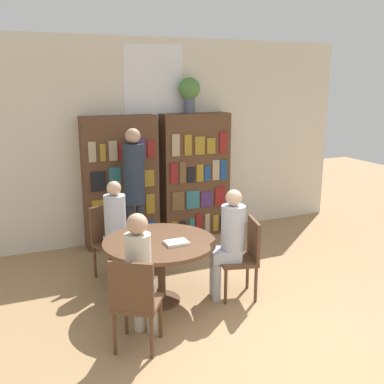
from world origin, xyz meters
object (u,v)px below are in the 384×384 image
object	(u,v)px
reading_table	(160,251)
librarian_standing	(134,179)
seated_reader_right	(229,237)
seated_reader_back	(140,270)
flower_vase	(189,91)
bookshelf_left	(121,182)
chair_near_camera	(135,300)
seated_reader_left	(118,226)
chair_left_side	(110,238)
bookshelf_right	(195,176)
chair_far_side	(244,254)

from	to	relation	value
reading_table	librarian_standing	distance (m)	1.51
seated_reader_right	librarian_standing	bearing A→B (deg)	35.01
seated_reader_right	seated_reader_back	bearing A→B (deg)	125.89
flower_vase	librarian_standing	distance (m)	1.62
bookshelf_left	seated_reader_right	bearing A→B (deg)	-72.53
flower_vase	seated_reader_back	world-z (taller)	flower_vase
chair_near_camera	seated_reader_left	size ratio (longest dim) A/B	0.73
bookshelf_left	seated_reader_left	world-z (taller)	bookshelf_left
bookshelf_left	seated_reader_back	xyz separation A→B (m)	(-0.49, -2.57, -0.24)
seated_reader_right	reading_table	bearing A→B (deg)	90.00
reading_table	seated_reader_back	size ratio (longest dim) A/B	0.97
chair_near_camera	seated_reader_left	distance (m)	1.55
flower_vase	chair_left_side	xyz separation A→B (m)	(-1.52, -1.05, -1.73)
bookshelf_right	flower_vase	size ratio (longest dim) A/B	3.64
flower_vase	reading_table	world-z (taller)	flower_vase
chair_near_camera	bookshelf_right	bearing A→B (deg)	89.52
chair_far_side	seated_reader_left	bearing A→B (deg)	66.08
chair_near_camera	seated_reader_back	bearing A→B (deg)	90.00
chair_left_side	chair_far_side	size ratio (longest dim) A/B	1.00
chair_near_camera	chair_far_side	xyz separation A→B (m)	(1.43, 0.56, 0.00)
bookshelf_right	chair_far_side	xyz separation A→B (m)	(-0.34, -2.16, -0.45)
bookshelf_left	flower_vase	xyz separation A→B (m)	(1.09, 0.00, 1.29)
flower_vase	seated_reader_back	xyz separation A→B (m)	(-1.58, -2.58, -1.53)
bookshelf_left	flower_vase	size ratio (longest dim) A/B	3.64
librarian_standing	chair_far_side	bearing A→B (deg)	-64.95
bookshelf_right	seated_reader_right	world-z (taller)	bookshelf_right
seated_reader_right	seated_reader_back	size ratio (longest dim) A/B	0.99
flower_vase	seated_reader_right	world-z (taller)	flower_vase
chair_near_camera	seated_reader_back	size ratio (longest dim) A/B	0.71
chair_near_camera	seated_reader_right	xyz separation A→B (m)	(1.26, 0.61, 0.21)
bookshelf_right	reading_table	world-z (taller)	bookshelf_right
bookshelf_left	chair_left_side	size ratio (longest dim) A/B	2.12
reading_table	chair_left_side	world-z (taller)	chair_left_side
chair_far_side	seated_reader_right	bearing A→B (deg)	90.00
flower_vase	chair_far_side	world-z (taller)	flower_vase
reading_table	seated_reader_back	bearing A→B (deg)	-122.56
bookshelf_left	bookshelf_right	bearing A→B (deg)	-0.00
flower_vase	seated_reader_left	distance (m)	2.44
bookshelf_left	chair_left_side	distance (m)	1.21
seated_reader_left	librarian_standing	size ratio (longest dim) A/B	0.70
bookshelf_left	reading_table	bearing A→B (deg)	-92.30
bookshelf_right	seated_reader_back	size ratio (longest dim) A/B	1.51
chair_left_side	seated_reader_back	size ratio (longest dim) A/B	0.71
seated_reader_left	chair_near_camera	bearing A→B (deg)	59.92
flower_vase	chair_left_side	bearing A→B (deg)	-145.36
chair_left_side	seated_reader_right	size ratio (longest dim) A/B	0.72
chair_near_camera	seated_reader_right	distance (m)	1.41
bookshelf_right	seated_reader_right	size ratio (longest dim) A/B	1.53
flower_vase	chair_near_camera	xyz separation A→B (m)	(-1.68, -2.73, -1.73)
bookshelf_right	seated_reader_back	bearing A→B (deg)	-123.07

